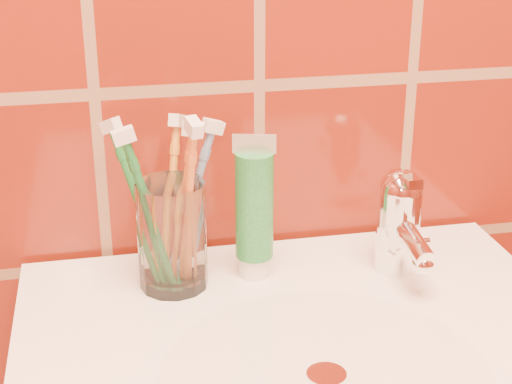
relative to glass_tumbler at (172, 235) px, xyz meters
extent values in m
cylinder|color=silver|center=(0.11, -0.20, -0.06)|extent=(0.30, 0.30, 0.00)
cylinder|color=white|center=(0.11, -0.20, -0.06)|extent=(0.04, 0.04, 0.00)
cylinder|color=white|center=(0.00, 0.00, 0.00)|extent=(0.08, 0.08, 0.12)
cylinder|color=white|center=(0.09, 0.01, -0.05)|extent=(0.03, 0.03, 0.02)
cylinder|color=#1B7330|center=(0.09, 0.01, 0.02)|extent=(0.04, 0.04, 0.12)
cube|color=beige|center=(0.09, 0.01, 0.09)|extent=(0.05, 0.01, 0.02)
cylinder|color=white|center=(0.25, -0.01, -0.01)|extent=(0.05, 0.05, 0.09)
sphere|color=white|center=(0.25, -0.01, 0.04)|extent=(0.05, 0.05, 0.05)
cylinder|color=white|center=(0.25, -0.05, 0.00)|extent=(0.02, 0.09, 0.03)
cube|color=white|center=(0.25, -0.02, 0.05)|extent=(0.02, 0.06, 0.01)
camera|label=1|loc=(-0.06, -0.75, 0.36)|focal=55.00mm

